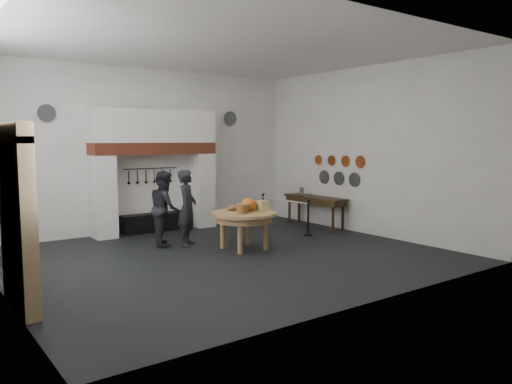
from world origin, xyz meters
TOP-DOWN VIEW (x-y plane):
  - floor at (0.00, 0.00)m, footprint 9.00×8.00m
  - ceiling at (0.00, 0.00)m, footprint 9.00×8.00m
  - wall_back at (0.00, 4.00)m, footprint 9.00×0.02m
  - wall_front at (0.00, -4.00)m, footprint 9.00×0.02m
  - wall_right at (4.50, 0.00)m, footprint 0.02×8.00m
  - chimney_pier_left at (-1.48, 3.65)m, footprint 0.55×0.70m
  - chimney_pier_right at (1.48, 3.65)m, footprint 0.55×0.70m
  - hearth_brick_band at (0.00, 3.65)m, footprint 3.50×0.72m
  - chimney_hood at (0.00, 3.65)m, footprint 3.50×0.70m
  - iron_range at (0.00, 3.72)m, footprint 1.90×0.45m
  - utensil_rail at (0.00, 3.92)m, footprint 1.60×0.02m
  - door_recess at (-4.47, -1.00)m, footprint 0.04×1.10m
  - door_jamb_near at (-4.38, -1.70)m, footprint 0.22×0.30m
  - door_jamb_far at (-4.38, -0.30)m, footprint 0.22×0.30m
  - door_lintel at (-4.38, -1.00)m, footprint 0.22×1.70m
  - work_table at (0.70, 0.34)m, footprint 1.93×1.93m
  - pumpkin at (0.90, 0.44)m, footprint 0.36×0.36m
  - cheese_block_big at (1.20, 0.29)m, footprint 0.22×0.22m
  - cheese_block_small at (1.18, 0.59)m, footprint 0.18×0.18m
  - wicker_basket at (0.55, 0.19)m, footprint 0.40×0.40m
  - bread_loaf at (0.60, 0.69)m, footprint 0.31×0.18m
  - visitor_near at (-0.17, 1.49)m, footprint 0.77×0.79m
  - visitor_far at (-0.57, 1.89)m, footprint 0.94×1.06m
  - side_table at (4.10, 1.59)m, footprint 0.55×2.20m
  - pewter_jug at (4.10, 2.19)m, footprint 0.12×0.12m
  - copper_pan_a at (4.46, 0.20)m, footprint 0.03×0.34m
  - copper_pan_b at (4.46, 0.75)m, footprint 0.03×0.32m
  - copper_pan_c at (4.46, 1.30)m, footprint 0.03×0.30m
  - copper_pan_d at (4.46, 1.85)m, footprint 0.03×0.28m
  - pewter_plate_left at (4.46, 0.40)m, footprint 0.03×0.40m
  - pewter_plate_mid at (4.46, 1.00)m, footprint 0.03×0.40m
  - pewter_plate_right at (4.46, 1.60)m, footprint 0.03×0.40m
  - pewter_plate_back_left at (-2.70, 3.96)m, footprint 0.44×0.03m
  - pewter_plate_back_right at (2.70, 3.96)m, footprint 0.44×0.03m
  - barrier_post_near at (3.04, 0.71)m, footprint 0.05×0.05m
  - barrier_post_far at (3.04, 2.71)m, footprint 0.05×0.05m
  - barrier_rope at (3.04, 1.71)m, footprint 0.04×2.00m

SIDE VIEW (x-z plane):
  - floor at x=0.00m, z-range -0.01..0.01m
  - iron_range at x=0.00m, z-range 0.00..0.50m
  - barrier_post_near at x=3.04m, z-range 0.00..0.90m
  - barrier_post_far at x=3.04m, z-range 0.00..0.90m
  - work_table at x=0.70m, z-range 0.80..0.88m
  - barrier_rope at x=3.04m, z-range 0.83..0.87m
  - side_table at x=4.10m, z-range 0.84..0.90m
  - visitor_far at x=-0.57m, z-range 0.00..1.80m
  - visitor_near at x=-0.17m, z-range 0.00..1.84m
  - bread_loaf at x=0.60m, z-range 0.87..1.01m
  - cheese_block_small at x=1.18m, z-range 0.88..1.07m
  - wicker_basket at x=0.55m, z-range 0.88..1.09m
  - cheese_block_big at x=1.20m, z-range 0.88..1.11m
  - pewter_jug at x=4.10m, z-range 0.90..1.12m
  - pumpkin at x=0.90m, z-range 0.88..1.18m
  - chimney_pier_left at x=-1.48m, z-range 0.00..2.15m
  - chimney_pier_right at x=1.48m, z-range 0.00..2.15m
  - door_recess at x=-4.47m, z-range 0.00..2.50m
  - door_jamb_near at x=-4.38m, z-range 0.00..2.60m
  - door_jamb_far at x=-4.38m, z-range 0.00..2.60m
  - pewter_plate_left at x=4.46m, z-range 1.25..1.65m
  - pewter_plate_mid at x=4.46m, z-range 1.25..1.65m
  - pewter_plate_right at x=4.46m, z-range 1.25..1.65m
  - utensil_rail at x=0.00m, z-range 1.74..1.76m
  - copper_pan_b at x=4.46m, z-range 1.79..2.11m
  - copper_pan_d at x=4.46m, z-range 1.81..2.09m
  - copper_pan_a at x=4.46m, z-range 1.78..2.12m
  - copper_pan_c at x=4.46m, z-range 1.80..2.10m
  - wall_back at x=0.00m, z-range 0.00..4.50m
  - wall_front at x=0.00m, z-range 0.00..4.50m
  - wall_right at x=4.50m, z-range 0.00..4.50m
  - hearth_brick_band at x=0.00m, z-range 2.15..2.47m
  - door_lintel at x=-4.38m, z-range 2.50..2.80m
  - chimney_hood at x=0.00m, z-range 2.47..3.37m
  - pewter_plate_back_left at x=-2.70m, z-range 2.98..3.42m
  - pewter_plate_back_right at x=2.70m, z-range 2.98..3.42m
  - ceiling at x=0.00m, z-range 4.49..4.51m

